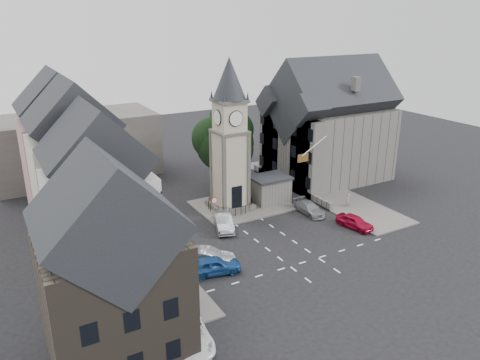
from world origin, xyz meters
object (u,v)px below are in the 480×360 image
pedestrian (348,201)px  stone_shelter (270,189)px  car_west_blue (214,265)px  car_east_red (355,222)px  clock_tower (230,137)px

pedestrian → stone_shelter: bearing=-80.2°
car_west_blue → pedestrian: size_ratio=2.90×
stone_shelter → car_east_red: bearing=-69.5°
clock_tower → car_west_blue: 15.52m
clock_tower → stone_shelter: (4.80, -0.49, -6.57)m
car_west_blue → pedestrian: pedestrian is taller
pedestrian → car_west_blue: bearing=-25.2°
car_west_blue → pedestrian: 19.86m
stone_shelter → car_west_blue: stone_shelter is taller
car_west_blue → clock_tower: bearing=-21.5°
car_west_blue → stone_shelter: bearing=-36.4°
clock_tower → pedestrian: size_ratio=10.54×
stone_shelter → car_east_red: 10.61m
stone_shelter → car_west_blue: (-12.43, -10.85, -0.79)m
stone_shelter → car_west_blue: size_ratio=0.96×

